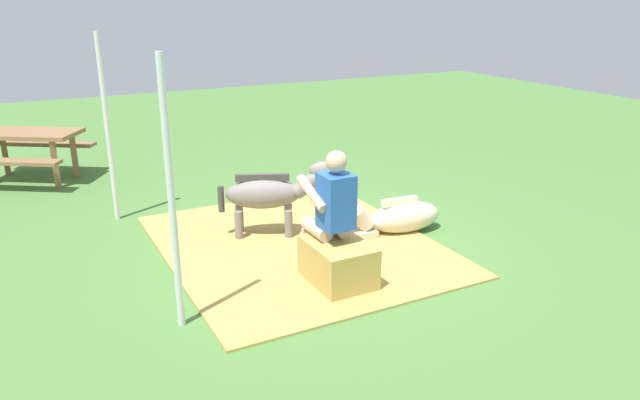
# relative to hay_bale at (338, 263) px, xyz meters

# --- Properties ---
(ground_plane) EXTENTS (24.00, 24.00, 0.00)m
(ground_plane) POSITION_rel_hay_bale_xyz_m (0.74, -0.25, -0.21)
(ground_plane) COLOR #4C7A38
(hay_patch) EXTENTS (3.31, 2.79, 0.02)m
(hay_patch) POSITION_rel_hay_bale_xyz_m (1.00, -0.05, -0.20)
(hay_patch) COLOR tan
(hay_patch) RESTS_ON ground
(hay_bale) EXTENTS (0.70, 0.52, 0.42)m
(hay_bale) POSITION_rel_hay_bale_xyz_m (0.00, 0.00, 0.00)
(hay_bale) COLOR tan
(hay_bale) RESTS_ON ground
(person_seated) EXTENTS (0.66, 0.41, 1.30)m
(person_seated) POSITION_rel_hay_bale_xyz_m (0.16, 0.00, 0.50)
(person_seated) COLOR #D8AD8C
(person_seated) RESTS_ON ground
(pony_standing) EXTENTS (0.72, 1.27, 0.87)m
(pony_standing) POSITION_rel_hay_bale_xyz_m (1.39, 0.09, 0.31)
(pony_standing) COLOR slate
(pony_standing) RESTS_ON ground
(pony_lying) EXTENTS (0.48, 1.35, 0.42)m
(pony_lying) POSITION_rel_hay_bale_xyz_m (0.81, -1.24, -0.02)
(pony_lying) COLOR beige
(pony_lying) RESTS_ON ground
(tent_pole_left) EXTENTS (0.06, 0.06, 2.24)m
(tent_pole_left) POSITION_rel_hay_bale_xyz_m (-0.06, 1.54, 0.91)
(tent_pole_left) COLOR silver
(tent_pole_left) RESTS_ON ground
(tent_pole_right) EXTENTS (0.06, 0.06, 2.24)m
(tent_pole_right) POSITION_rel_hay_bale_xyz_m (2.80, 1.56, 0.91)
(tent_pole_right) COLOR silver
(tent_pole_right) RESTS_ON ground
(picnic_bench) EXTENTS (1.91, 1.97, 0.75)m
(picnic_bench) POSITION_rel_hay_bale_xyz_m (5.03, 2.40, 0.37)
(picnic_bench) COLOR olive
(picnic_bench) RESTS_ON ground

